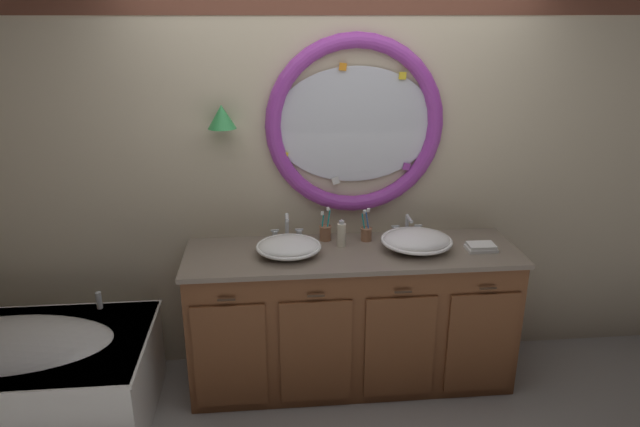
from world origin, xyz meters
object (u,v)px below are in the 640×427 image
object	(u,v)px
bathtub	(9,375)
sink_basin_left	(289,247)
sink_basin_right	(416,241)
toothbrush_holder_right	(366,233)
folded_hand_towel	(481,247)
toothbrush_holder_left	(325,232)
soap_dispenser	(341,234)

from	to	relation	value
bathtub	sink_basin_left	distance (m)	1.77
sink_basin_right	toothbrush_holder_right	bearing A→B (deg)	146.78
toothbrush_holder_right	folded_hand_towel	world-z (taller)	toothbrush_holder_right
toothbrush_holder_left	toothbrush_holder_right	xyz separation A→B (m)	(0.26, -0.03, -0.00)
bathtub	toothbrush_holder_left	distance (m)	2.03
soap_dispenser	toothbrush_holder_left	bearing A→B (deg)	129.37
bathtub	toothbrush_holder_right	xyz separation A→B (m)	(2.13, 0.42, 0.64)
folded_hand_towel	bathtub	bearing A→B (deg)	-175.93
bathtub	folded_hand_towel	xyz separation A→B (m)	(2.81, 0.20, 0.60)
sink_basin_right	toothbrush_holder_left	world-z (taller)	toothbrush_holder_left
toothbrush_holder_left	toothbrush_holder_right	distance (m)	0.26
sink_basin_right	toothbrush_holder_right	xyz separation A→B (m)	(-0.28, 0.18, -0.01)
bathtub	toothbrush_holder_right	distance (m)	2.27
sink_basin_left	soap_dispenser	bearing A→B (deg)	17.66
folded_hand_towel	toothbrush_holder_right	bearing A→B (deg)	162.09
folded_hand_towel	sink_basin_right	bearing A→B (deg)	174.79
sink_basin_left	sink_basin_right	world-z (taller)	sink_basin_right
toothbrush_holder_left	folded_hand_towel	distance (m)	0.97
bathtub	soap_dispenser	bearing A→B (deg)	9.89
toothbrush_holder_right	folded_hand_towel	size ratio (longest dim) A/B	1.22
toothbrush_holder_left	folded_hand_towel	xyz separation A→B (m)	(0.94, -0.25, -0.04)
bathtub	soap_dispenser	size ratio (longest dim) A/B	9.06
sink_basin_left	soap_dispenser	distance (m)	0.35
toothbrush_holder_left	soap_dispenser	xyz separation A→B (m)	(0.09, -0.11, 0.02)
sink_basin_left	soap_dispenser	size ratio (longest dim) A/B	2.21
bathtub	soap_dispenser	distance (m)	2.10
bathtub	toothbrush_holder_left	bearing A→B (deg)	13.57
sink_basin_right	soap_dispenser	world-z (taller)	soap_dispenser
sink_basin_left	folded_hand_towel	xyz separation A→B (m)	(1.18, -0.04, -0.03)
toothbrush_holder_left	toothbrush_holder_right	bearing A→B (deg)	-7.24
sink_basin_left	toothbrush_holder_right	world-z (taller)	toothbrush_holder_right
sink_basin_left	sink_basin_right	xyz separation A→B (m)	(0.78, 0.00, 0.01)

